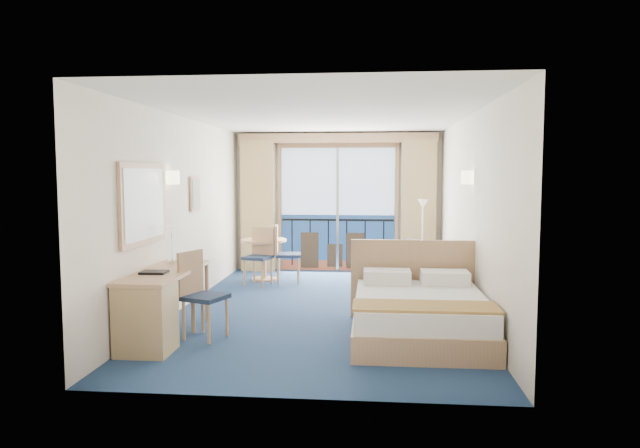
{
  "coord_description": "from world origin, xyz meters",
  "views": [
    {
      "loc": [
        0.67,
        -7.88,
        1.89
      ],
      "look_at": [
        -0.07,
        0.2,
        1.18
      ],
      "focal_mm": 32.0,
      "sensor_mm": 36.0,
      "label": 1
    }
  ],
  "objects_px": {
    "nightstand": "(454,295)",
    "table_chair_b": "(260,252)",
    "floor_lamp": "(423,218)",
    "bed": "(419,313)",
    "desk": "(150,310)",
    "table_chair_a": "(283,250)",
    "armchair": "(404,262)",
    "round_table": "(264,249)",
    "desk_chair": "(199,289)"
  },
  "relations": [
    {
      "from": "nightstand",
      "to": "table_chair_b",
      "type": "relative_size",
      "value": 0.51
    },
    {
      "from": "nightstand",
      "to": "floor_lamp",
      "type": "distance_m",
      "value": 2.9
    },
    {
      "from": "bed",
      "to": "nightstand",
      "type": "height_order",
      "value": "bed"
    },
    {
      "from": "desk",
      "to": "table_chair_a",
      "type": "xyz_separation_m",
      "value": [
        0.83,
        3.94,
        0.13
      ]
    },
    {
      "from": "armchair",
      "to": "table_chair_b",
      "type": "distance_m",
      "value": 2.5
    },
    {
      "from": "bed",
      "to": "floor_lamp",
      "type": "distance_m",
      "value": 4.11
    },
    {
      "from": "desk",
      "to": "table_chair_b",
      "type": "relative_size",
      "value": 1.71
    },
    {
      "from": "bed",
      "to": "desk",
      "type": "height_order",
      "value": "bed"
    },
    {
      "from": "floor_lamp",
      "to": "desk",
      "type": "distance_m",
      "value": 5.79
    },
    {
      "from": "floor_lamp",
      "to": "round_table",
      "type": "height_order",
      "value": "floor_lamp"
    },
    {
      "from": "table_chair_a",
      "to": "table_chair_b",
      "type": "height_order",
      "value": "table_chair_a"
    },
    {
      "from": "desk",
      "to": "nightstand",
      "type": "bearing_deg",
      "value": 29.1
    },
    {
      "from": "floor_lamp",
      "to": "table_chair_a",
      "type": "height_order",
      "value": "floor_lamp"
    },
    {
      "from": "nightstand",
      "to": "table_chair_b",
      "type": "height_order",
      "value": "table_chair_b"
    },
    {
      "from": "armchair",
      "to": "table_chair_b",
      "type": "height_order",
      "value": "table_chair_b"
    },
    {
      "from": "nightstand",
      "to": "table_chair_b",
      "type": "distance_m",
      "value": 3.54
    },
    {
      "from": "floor_lamp",
      "to": "desk_chair",
      "type": "xyz_separation_m",
      "value": [
        -2.92,
        -4.22,
        -0.52
      ]
    },
    {
      "from": "bed",
      "to": "floor_lamp",
      "type": "relative_size",
      "value": 1.37
    },
    {
      "from": "floor_lamp",
      "to": "bed",
      "type": "bearing_deg",
      "value": -95.35
    },
    {
      "from": "desk_chair",
      "to": "table_chair_a",
      "type": "height_order",
      "value": "same"
    },
    {
      "from": "floor_lamp",
      "to": "nightstand",
      "type": "bearing_deg",
      "value": -86.13
    },
    {
      "from": "armchair",
      "to": "round_table",
      "type": "xyz_separation_m",
      "value": [
        -2.49,
        0.14,
        0.17
      ]
    },
    {
      "from": "round_table",
      "to": "floor_lamp",
      "type": "bearing_deg",
      "value": 11.39
    },
    {
      "from": "bed",
      "to": "nightstand",
      "type": "distance_m",
      "value": 1.36
    },
    {
      "from": "desk",
      "to": "desk_chair",
      "type": "height_order",
      "value": "desk_chair"
    },
    {
      "from": "nightstand",
      "to": "round_table",
      "type": "bearing_deg",
      "value": 144.18
    },
    {
      "from": "armchair",
      "to": "nightstand",
      "type": "bearing_deg",
      "value": 68.83
    },
    {
      "from": "floor_lamp",
      "to": "desk",
      "type": "bearing_deg",
      "value": -125.0
    },
    {
      "from": "nightstand",
      "to": "desk",
      "type": "distance_m",
      "value": 4.0
    },
    {
      "from": "armchair",
      "to": "table_chair_a",
      "type": "xyz_separation_m",
      "value": [
        -2.11,
        -0.05,
        0.18
      ]
    },
    {
      "from": "nightstand",
      "to": "table_chair_a",
      "type": "height_order",
      "value": "table_chair_a"
    },
    {
      "from": "armchair",
      "to": "floor_lamp",
      "type": "bearing_deg",
      "value": -153.17
    },
    {
      "from": "table_chair_a",
      "to": "round_table",
      "type": "bearing_deg",
      "value": 54.71
    },
    {
      "from": "floor_lamp",
      "to": "desk",
      "type": "relative_size",
      "value": 0.85
    },
    {
      "from": "armchair",
      "to": "table_chair_a",
      "type": "relative_size",
      "value": 0.84
    },
    {
      "from": "desk_chair",
      "to": "desk",
      "type": "bearing_deg",
      "value": 162.25
    },
    {
      "from": "floor_lamp",
      "to": "table_chair_b",
      "type": "bearing_deg",
      "value": -161.25
    },
    {
      "from": "floor_lamp",
      "to": "desk",
      "type": "xyz_separation_m",
      "value": [
        -3.3,
        -4.72,
        -0.65
      ]
    },
    {
      "from": "desk_chair",
      "to": "round_table",
      "type": "distance_m",
      "value": 3.65
    },
    {
      "from": "armchair",
      "to": "round_table",
      "type": "distance_m",
      "value": 2.5
    },
    {
      "from": "floor_lamp",
      "to": "round_table",
      "type": "bearing_deg",
      "value": -168.61
    },
    {
      "from": "floor_lamp",
      "to": "table_chair_b",
      "type": "xyz_separation_m",
      "value": [
        -2.84,
        -0.97,
        -0.53
      ]
    },
    {
      "from": "nightstand",
      "to": "table_chair_a",
      "type": "bearing_deg",
      "value": 143.07
    },
    {
      "from": "desk_chair",
      "to": "armchair",
      "type": "bearing_deg",
      "value": -15.65
    },
    {
      "from": "desk_chair",
      "to": "round_table",
      "type": "xyz_separation_m",
      "value": [
        0.06,
        3.65,
        -0.01
      ]
    },
    {
      "from": "table_chair_b",
      "to": "armchair",
      "type": "bearing_deg",
      "value": 23.02
    },
    {
      "from": "nightstand",
      "to": "desk_chair",
      "type": "bearing_deg",
      "value": -154.94
    },
    {
      "from": "bed",
      "to": "round_table",
      "type": "relative_size",
      "value": 2.4
    },
    {
      "from": "nightstand",
      "to": "desk_chair",
      "type": "xyz_separation_m",
      "value": [
        -3.1,
        -1.45,
        0.32
      ]
    },
    {
      "from": "bed",
      "to": "armchair",
      "type": "xyz_separation_m",
      "value": [
        0.01,
        3.29,
        0.09
      ]
    }
  ]
}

